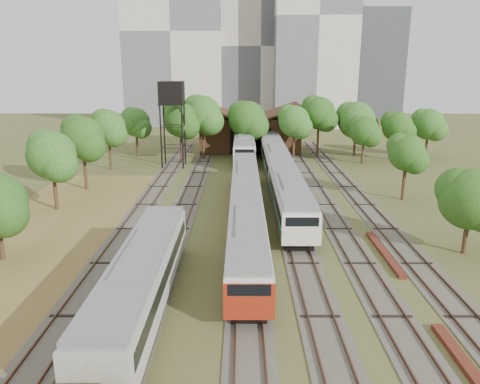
{
  "coord_description": "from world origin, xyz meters",
  "views": [
    {
      "loc": [
        -2.41,
        -20.13,
        13.51
      ],
      "look_at": [
        -2.53,
        20.8,
        2.5
      ],
      "focal_mm": 35.0,
      "sensor_mm": 36.0,
      "label": 1
    }
  ],
  "objects": [
    {
      "name": "ground",
      "position": [
        0.0,
        0.0,
        0.0
      ],
      "size": [
        240.0,
        240.0,
        0.0
      ],
      "primitive_type": "plane",
      "color": "#475123",
      "rests_on": "ground"
    },
    {
      "name": "dry_grass_patch",
      "position": [
        -18.0,
        8.0,
        0.02
      ],
      "size": [
        14.0,
        60.0,
        0.04
      ],
      "primitive_type": "cube",
      "color": "brown",
      "rests_on": "ground"
    },
    {
      "name": "tracks",
      "position": [
        -0.67,
        25.0,
        0.04
      ],
      "size": [
        24.6,
        80.0,
        0.19
      ],
      "color": "#4C473D",
      "rests_on": "ground"
    },
    {
      "name": "railcar_red_set",
      "position": [
        -2.0,
        18.91,
        1.77
      ],
      "size": [
        2.71,
        34.57,
        3.34
      ],
      "color": "black",
      "rests_on": "ground"
    },
    {
      "name": "railcar_green_set",
      "position": [
        2.0,
        37.94,
        1.91
      ],
      "size": [
        2.93,
        52.08,
        3.62
      ],
      "color": "black",
      "rests_on": "ground"
    },
    {
      "name": "railcar_rear",
      "position": [
        -2.0,
        48.05,
        1.98
      ],
      "size": [
        3.02,
        16.08,
        3.74
      ],
      "color": "black",
      "rests_on": "ground"
    },
    {
      "name": "old_grey_coach",
      "position": [
        -8.0,
        4.0,
        1.94
      ],
      "size": [
        2.87,
        18.0,
        3.55
      ],
      "color": "black",
      "rests_on": "ground"
    },
    {
      "name": "water_tower",
      "position": [
        -11.8,
        43.92,
        9.78
      ],
      "size": [
        3.36,
        3.36,
        11.6
      ],
      "color": "black",
      "rests_on": "ground"
    },
    {
      "name": "rail_pile_near",
      "position": [
        8.0,
        -2.31,
        0.15
      ],
      "size": [
        0.58,
        8.74,
        0.29
      ],
      "primitive_type": "cube",
      "color": "#60281B",
      "rests_on": "ground"
    },
    {
      "name": "rail_pile_far",
      "position": [
        8.2,
        12.21,
        0.14
      ],
      "size": [
        0.53,
        8.43,
        0.27
      ],
      "primitive_type": "cube",
      "color": "#60281B",
      "rests_on": "ground"
    },
    {
      "name": "maintenance_shed",
      "position": [
        -1.0,
        57.98,
        2.91
      ],
      "size": [
        16.45,
        11.55,
        7.58
      ],
      "color": "#3C2615",
      "rests_on": "ground"
    },
    {
      "name": "tree_band_left",
      "position": [
        -19.91,
        18.91,
        5.3
      ],
      "size": [
        5.54,
        54.33,
        8.31
      ],
      "color": "#382616",
      "rests_on": "ground"
    },
    {
      "name": "tree_band_far",
      "position": [
        3.67,
        50.33,
        5.8
      ],
      "size": [
        49.03,
        9.18,
        9.42
      ],
      "color": "#382616",
      "rests_on": "ground"
    },
    {
      "name": "tree_band_right",
      "position": [
        14.56,
        27.43,
        4.53
      ],
      "size": [
        5.11,
        37.88,
        6.81
      ],
      "color": "#382616",
      "rests_on": "ground"
    },
    {
      "name": "tower_left",
      "position": [
        -18.0,
        95.0,
        21.0
      ],
      "size": [
        22.0,
        16.0,
        42.0
      ],
      "primitive_type": "cube",
      "color": "beige",
      "rests_on": "ground"
    },
    {
      "name": "tower_centre",
      "position": [
        2.0,
        100.0,
        18.0
      ],
      "size": [
        20.0,
        18.0,
        36.0
      ],
      "primitive_type": "cube",
      "color": "#B3AEA2",
      "rests_on": "ground"
    },
    {
      "name": "tower_right",
      "position": [
        14.0,
        92.0,
        24.0
      ],
      "size": [
        18.0,
        16.0,
        48.0
      ],
      "primitive_type": "cube",
      "color": "beige",
      "rests_on": "ground"
    },
    {
      "name": "tower_far_right",
      "position": [
        34.0,
        110.0,
        14.0
      ],
      "size": [
        12.0,
        12.0,
        28.0
      ],
      "primitive_type": "cube",
      "color": "#3E4246",
      "rests_on": "ground"
    }
  ]
}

